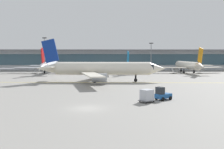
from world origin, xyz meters
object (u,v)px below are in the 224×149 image
(gate_airplane_4, at_px, (188,65))
(baggage_tug, at_px, (162,94))
(gate_airplane_2, at_px, (50,66))
(taxiing_regional_jet, at_px, (101,69))
(gate_airplane_3, at_px, (124,66))
(cargo_dolly_lead, at_px, (147,95))
(apron_light_mast_2, at_px, (151,55))
(apron_light_mast_1, at_px, (45,53))

(gate_airplane_4, xyz_separation_m, baggage_tug, (-23.05, -58.63, -2.05))
(gate_airplane_2, distance_m, taxiing_regional_jet, 37.97)
(gate_airplane_3, xyz_separation_m, cargo_dolly_lead, (-0.50, -61.75, -1.52))
(gate_airplane_2, distance_m, apron_light_mast_2, 44.80)
(gate_airplane_3, height_order, taxiing_regional_jet, taxiing_regional_jet)
(gate_airplane_2, bearing_deg, gate_airplane_3, -88.43)
(baggage_tug, distance_m, apron_light_mast_1, 82.35)
(gate_airplane_2, height_order, taxiing_regional_jet, taxiing_regional_jet)
(gate_airplane_2, xyz_separation_m, gate_airplane_4, (54.19, -0.04, 0.00))
(gate_airplane_2, xyz_separation_m, gate_airplane_3, (28.86, 1.21, -0.37))
(gate_airplane_4, relative_size, cargo_dolly_lead, 11.24)
(apron_light_mast_1, bearing_deg, gate_airplane_3, -21.13)
(gate_airplane_3, xyz_separation_m, baggage_tug, (2.28, -59.87, -1.69))
(gate_airplane_4, distance_m, baggage_tug, 63.03)
(gate_airplane_4, bearing_deg, gate_airplane_2, 87.56)
(apron_light_mast_2, bearing_deg, cargo_dolly_lead, -100.38)
(taxiing_regional_jet, relative_size, baggage_tug, 11.72)
(baggage_tug, bearing_deg, apron_light_mast_1, 82.67)
(taxiing_regional_jet, relative_size, apron_light_mast_1, 2.30)
(gate_airplane_3, bearing_deg, cargo_dolly_lead, 174.72)
(gate_airplane_2, relative_size, apron_light_mast_2, 2.35)
(gate_airplane_3, bearing_deg, taxiing_regional_jet, 161.47)
(gate_airplane_2, xyz_separation_m, taxiing_regional_jet, (20.82, -31.75, 0.48))
(gate_airplane_2, relative_size, apron_light_mast_1, 1.98)
(cargo_dolly_lead, bearing_deg, gate_airplane_2, 81.04)
(apron_light_mast_1, distance_m, apron_light_mast_2, 47.91)
(gate_airplane_2, distance_m, gate_airplane_3, 28.89)
(baggage_tug, bearing_deg, taxiing_regional_jet, 76.92)
(gate_airplane_4, height_order, taxiing_regional_jet, taxiing_regional_jet)
(gate_airplane_2, relative_size, gate_airplane_3, 1.14)
(gate_airplane_3, height_order, baggage_tug, gate_airplane_3)
(gate_airplane_3, relative_size, apron_light_mast_1, 1.74)
(apron_light_mast_1, bearing_deg, gate_airplane_2, -68.46)
(gate_airplane_2, height_order, apron_light_mast_1, apron_light_mast_1)
(cargo_dolly_lead, relative_size, apron_light_mast_2, 0.21)
(apron_light_mast_2, bearing_deg, apron_light_mast_1, -179.91)
(gate_airplane_2, distance_m, cargo_dolly_lead, 66.88)
(apron_light_mast_1, xyz_separation_m, apron_light_mast_2, (47.90, 0.08, -1.19))
(gate_airplane_4, distance_m, apron_light_mast_2, 19.44)
(taxiing_regional_jet, distance_m, cargo_dolly_lead, 29.86)
(taxiing_regional_jet, xyz_separation_m, apron_light_mast_1, (-26.58, 46.34, 4.74))
(baggage_tug, bearing_deg, cargo_dolly_lead, 180.00)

